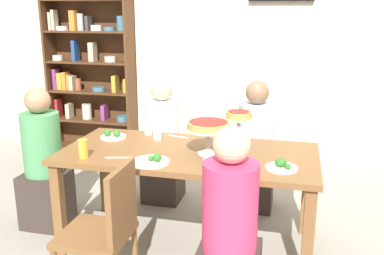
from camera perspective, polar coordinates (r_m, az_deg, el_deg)
The scene contains 21 objects.
ground_plane at distance 3.38m, azimuth -0.42°, elevation -15.14°, with size 12.00×12.00×0.00m, color gray.
rear_partition at distance 5.09m, azimuth 5.84°, elevation 11.64°, with size 8.00×0.12×2.80m, color beige.
dining_table at distance 3.11m, azimuth -0.45°, elevation -4.67°, with size 1.83×0.87×0.74m.
bookshelf at distance 5.48m, azimuth -13.50°, elevation 8.69°, with size 1.10×0.30×2.21m.
diner_far_left at distance 3.92m, azimuth -3.93°, elevation -2.93°, with size 0.34×0.34×1.15m.
diner_near_right at distance 2.43m, azimuth 4.99°, elevation -15.02°, with size 0.34×0.34×1.15m.
diner_far_right at distance 3.80m, azimuth 8.39°, elevation -3.65°, with size 0.34×0.34×1.15m.
diner_head_west at distance 3.65m, azimuth -19.16°, elevation -5.19°, with size 0.34×0.34×1.15m.
chair_near_left at distance 2.62m, azimuth -11.48°, elevation -12.98°, with size 0.40×0.40×0.87m.
deep_dish_pizza_stand at distance 2.96m, azimuth 2.21°, elevation 0.02°, with size 0.33×0.33×0.24m.
personal_pizza_stand at distance 3.16m, azimuth 6.24°, elevation 1.10°, with size 0.22×0.22×0.27m.
salad_plate_near_diner at distance 2.79m, azimuth 11.85°, elevation -5.02°, with size 0.21×0.21×0.07m.
salad_plate_far_diner at distance 3.45m, azimuth -10.50°, elevation -1.04°, with size 0.20×0.20×0.07m.
salad_plate_spare at distance 2.85m, azimuth -5.39°, elevation -4.47°, with size 0.25×0.25×0.07m.
beer_glass_amber_tall at distance 3.01m, azimuth -14.35°, elevation -2.76°, with size 0.07×0.07×0.13m, color gold.
water_glass_clear_near at distance 3.49m, azimuth -5.88°, elevation -0.08°, with size 0.06×0.06×0.11m, color white.
water_glass_clear_far at distance 2.76m, azimuth 2.11°, elevation -4.19°, with size 0.06×0.06×0.11m, color white.
water_glass_clear_spare at distance 3.36m, azimuth -4.64°, elevation -0.74°, with size 0.07×0.07×0.10m, color white.
cutlery_fork_near at distance 3.43m, azimuth -1.84°, elevation -1.21°, with size 0.18×0.02×0.01m, color silver.
cutlery_knife_near at distance 2.98m, azimuth -9.78°, elevation -3.97°, with size 0.18×0.02×0.01m, color silver.
cutlery_fork_far at distance 2.71m, azimuth 6.48°, elevation -5.83°, with size 0.18×0.02×0.01m, color silver.
Camera 1 is at (0.73, -2.83, 1.71)m, focal length 39.91 mm.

